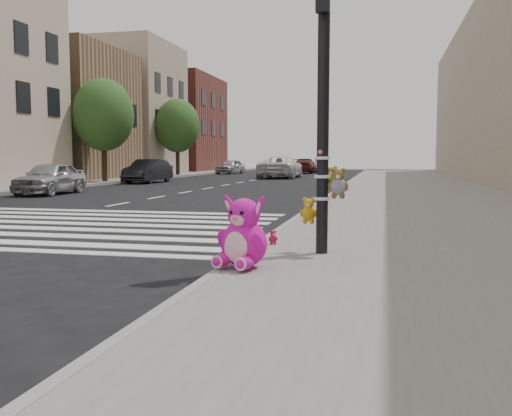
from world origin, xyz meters
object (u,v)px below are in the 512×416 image
(signal_pole, at_px, (324,130))
(car_silver_far, at_px, (50,178))
(car_white_near, at_px, (280,167))
(pink_bunny, at_px, (243,238))
(car_dark_far, at_px, (148,171))
(red_teddy, at_px, (273,237))

(signal_pole, height_order, car_silver_far, signal_pole)
(car_silver_far, height_order, car_white_near, car_white_near)
(signal_pole, bearing_deg, car_silver_far, 134.70)
(signal_pole, height_order, pink_bunny, signal_pole)
(car_dark_far, relative_size, car_white_near, 0.75)
(pink_bunny, bearing_deg, car_white_near, 116.11)
(signal_pole, relative_size, car_white_near, 0.75)
(car_dark_far, height_order, car_white_near, car_white_near)
(red_teddy, bearing_deg, car_white_near, 70.84)
(car_silver_far, bearing_deg, car_dark_far, 87.13)
(red_teddy, distance_m, car_silver_far, 15.78)
(pink_bunny, relative_size, red_teddy, 4.10)
(car_white_near, bearing_deg, car_silver_far, 72.27)
(car_dark_far, bearing_deg, pink_bunny, -63.24)
(signal_pole, bearing_deg, pink_bunny, -123.70)
(signal_pole, distance_m, pink_bunny, 1.98)
(car_silver_far, xyz_separation_m, car_white_near, (5.68, 18.35, 0.11))
(pink_bunny, xyz_separation_m, car_dark_far, (-11.16, 22.90, 0.15))
(pink_bunny, distance_m, car_silver_far, 17.13)
(signal_pole, relative_size, car_dark_far, 1.01)
(car_white_near, bearing_deg, pink_bunny, 99.00)
(car_dark_far, distance_m, car_white_near, 10.41)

